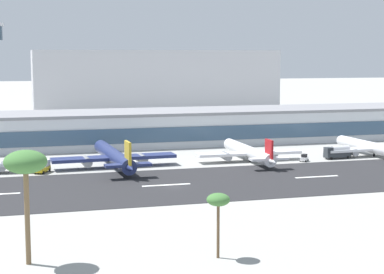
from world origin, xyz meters
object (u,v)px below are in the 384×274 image
Objects in this scene: airliner_blue_tail_gate_3 at (374,148)px; service_fuel_truck_1 at (337,152)px; airliner_red_tail_gate_2 at (250,153)px; service_box_truck_0 at (42,166)px; service_baggage_tug_2 at (304,158)px; palm_tree_1 at (26,165)px; airliner_gold_tail_gate_1 at (115,157)px; terminal_building at (156,127)px; palm_tree_0 at (218,202)px; distant_hotel_block at (156,83)px.

service_fuel_truck_1 is (-13.11, -0.81, -0.61)m from airliner_blue_tail_gate_3.
service_box_truck_0 is (-60.45, -2.48, -0.92)m from airliner_red_tail_gate_2.
service_baggage_tug_2 is at bearing 3.79° from service_fuel_truck_1.
airliner_red_tail_gate_2 is 104.09m from palm_tree_1.
palm_tree_1 is (-81.26, -75.83, 14.11)m from service_baggage_tug_2.
airliner_gold_tail_gate_1 is 13.60× the size of service_baggage_tug_2.
airliner_gold_tail_gate_1 is (-21.52, -45.13, -2.94)m from terminal_building.
airliner_red_tail_gate_2 reaches higher than service_baggage_tug_2.
palm_tree_1 is at bearing 123.64° from airliner_blue_tail_gate_3.
palm_tree_0 is (3.37, -84.59, 5.84)m from airliner_gold_tail_gate_1.
service_baggage_tug_2 is 112.04m from palm_tree_1.
airliner_gold_tail_gate_1 reaches higher than airliner_red_tail_gate_2.
airliner_red_tail_gate_2 is 3.97× the size of palm_tree_0.
palm_tree_1 is (-28.46, 4.71, 6.23)m from palm_tree_0.
palm_tree_1 is at bearing 177.61° from service_baggage_tug_2.
terminal_building is 4.66× the size of airliner_gold_tail_gate_1.
terminal_building is 75.66m from airliner_blue_tail_gate_3.
service_baggage_tug_2 is at bearing -54.83° from terminal_building.
service_fuel_truck_1 is at bearing -94.52° from airliner_gold_tail_gate_1.
airliner_blue_tail_gate_3 reaches higher than service_box_truck_0.
service_box_truck_0 is 85.73m from palm_tree_0.
airliner_gold_tail_gate_1 reaches higher than service_box_truck_0.
service_baggage_tug_2 is at bearing -97.04° from airliner_gold_tail_gate_1.
palm_tree_0 reaches higher than airliner_gold_tail_gate_1.
airliner_gold_tail_gate_1 is 2.66× the size of palm_tree_1.
palm_tree_0 is (-37.04, -84.65, 6.22)m from airliner_red_tail_gate_2.
service_fuel_truck_1 is 0.50× the size of palm_tree_1.
palm_tree_1 reaches higher than airliner_blue_tail_gate_3.
palm_tree_0 is 29.52m from palm_tree_1.
terminal_building is at bearing 49.42° from airliner_blue_tail_gate_3.
service_box_truck_0 is at bearing 133.37° from service_baggage_tug_2.
terminal_building is 5.42× the size of airliner_blue_tail_gate_3.
airliner_gold_tail_gate_1 is 4.52× the size of palm_tree_0.
airliner_blue_tail_gate_3 reaches higher than service_baggage_tug_2.
terminal_building reaches higher than airliner_red_tail_gate_2.
terminal_building is 131.01m from palm_tree_0.
palm_tree_0 is at bearing -99.91° from distant_hotel_block.
airliner_red_tail_gate_2 is at bearing 117.61° from service_box_truck_0.
terminal_building is 63.29m from service_box_truck_0.
distant_hotel_block is at bearing 80.09° from palm_tree_0.
terminal_building is 50.08m from airliner_gold_tail_gate_1.
distant_hotel_block is 7.26× the size of palm_tree_1.
service_box_truck_0 is 88.24m from service_fuel_truck_1.
airliner_red_tail_gate_2 reaches higher than service_box_truck_0.
terminal_building is 48.98m from airliner_red_tail_gate_2.
service_box_truck_0 is 0.74× the size of service_fuel_truck_1.
palm_tree_1 reaches higher than palm_tree_0.
distant_hotel_block is 169.02m from service_box_truck_0.
service_box_truck_0 is (-41.55, -47.55, -4.23)m from terminal_building.
airliner_blue_tail_gate_3 is at bearing -93.70° from airliner_gold_tail_gate_1.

